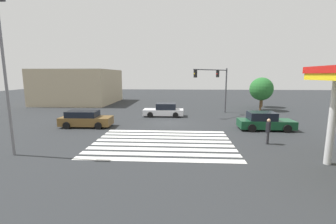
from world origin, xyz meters
name	(u,v)px	position (x,y,z in m)	size (l,w,h in m)	color
ground_plane	(168,123)	(0.00, 0.00, 0.00)	(109.28, 109.28, 0.00)	#2B2D30
crosswalk_markings	(163,143)	(0.00, -6.78, 0.00)	(10.04, 7.25, 0.01)	silver
traffic_signal_mast	(217,81)	(5.68, 5.68, 4.15)	(4.59, 4.59, 5.73)	#47474C
car_0	(164,110)	(-0.67, 3.81, 0.72)	(4.74, 2.05, 1.57)	silver
car_1	(85,119)	(-7.72, -2.08, 0.74)	(4.76, 2.21, 1.53)	brown
car_2	(265,122)	(8.80, -2.28, 0.74)	(4.77, 2.19, 1.61)	#144728
corner_building	(80,86)	(-16.50, 16.24, 2.90)	(11.94, 11.94, 5.80)	tan
pedestrian	(268,130)	(7.48, -6.61, 1.04)	(0.40, 0.42, 1.83)	#38383D
street_light_pole_a	(4,66)	(-8.92, -9.81, 5.37)	(0.80, 0.36, 9.11)	slate
tree_corner_a	(263,88)	(13.69, 12.51, 2.94)	(2.73, 2.73, 4.32)	brown
tree_corner_c	(261,89)	(12.33, 9.18, 2.97)	(3.14, 3.14, 4.55)	brown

